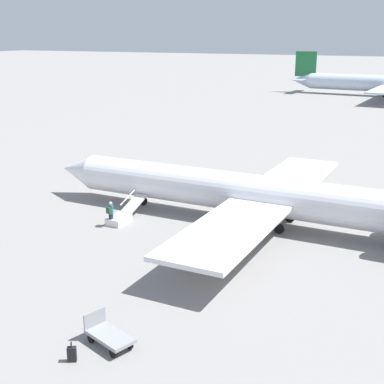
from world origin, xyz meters
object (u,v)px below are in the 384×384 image
luggage_cart (108,335)px  suitcase (72,354)px  boarding_stairs (122,216)px  airplane_main (263,195)px  passenger (111,212)px

luggage_cart → suitcase: (0.60, 1.66, -0.13)m
boarding_stairs → suitcase: boarding_stairs is taller
suitcase → luggage_cart: bearing=-109.9°
airplane_main → boarding_stairs: 9.90m
passenger → luggage_cart: bearing=-145.5°
boarding_stairs → passenger: size_ratio=2.32×
airplane_main → luggage_cart: bearing=87.4°
airplane_main → passenger: 10.44m
passenger → airplane_main: bearing=-61.2°
boarding_stairs → passenger: 1.29m
airplane_main → suitcase: size_ratio=37.45×
passenger → luggage_cart: passenger is taller
boarding_stairs → passenger: bearing=171.6°
airplane_main → passenger: size_ratio=18.94×
luggage_cart → passenger: bearing=-37.5°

